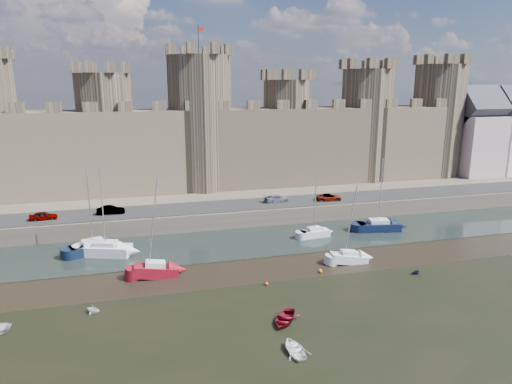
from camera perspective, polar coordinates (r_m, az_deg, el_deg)
ground at (r=39.75m, az=1.00°, el=-18.22°), size 160.00×160.00×0.00m
water_channel at (r=60.97m, az=-5.21°, el=-6.61°), size 160.00×12.00×0.08m
quay at (r=95.05m, az=-8.93°, el=1.33°), size 160.00×60.00×2.50m
road at (r=69.64m, az=-6.66°, el=-1.93°), size 160.00×7.00×0.10m
castle at (r=81.53m, az=-8.73°, el=6.78°), size 108.50×11.00×29.00m
car_0 at (r=69.28m, az=-25.04°, el=-2.73°), size 3.68×1.69×1.22m
car_1 at (r=68.74m, az=-17.70°, el=-2.18°), size 3.90×1.43×1.28m
car_2 at (r=72.37m, az=2.61°, el=-0.82°), size 4.21×2.14×1.17m
car_3 at (r=74.06m, az=9.12°, el=-0.66°), size 4.35×2.49×1.14m
sailboat_0 at (r=59.89m, az=-18.26°, el=-6.79°), size 6.53×4.26×11.38m
sailboat_1 at (r=61.12m, az=-19.69°, el=-6.50°), size 6.04×4.02×11.28m
sailboat_2 at (r=64.02m, az=7.33°, el=-5.01°), size 4.28×2.01×8.94m
sailboat_3 at (r=68.54m, az=15.07°, el=-4.07°), size 6.37×3.38×10.61m
sailboat_4 at (r=52.28m, az=-12.44°, el=-9.47°), size 4.85×1.94×11.27m
sailboat_5 at (r=55.98m, az=11.54°, el=-7.98°), size 4.49×1.97×9.48m
dinghy_2 at (r=38.34m, az=4.91°, el=-19.08°), size 2.26×2.94×0.57m
dinghy_3 at (r=46.27m, az=-19.67°, el=-13.68°), size 1.95×1.91×0.78m
dinghy_4 at (r=42.30m, az=3.57°, el=-15.60°), size 3.93×4.14×0.70m
dinghy_7 at (r=54.93m, az=19.39°, el=-9.35°), size 1.44×1.33×0.63m
buoy_1 at (r=49.25m, az=1.33°, el=-11.40°), size 0.38×0.38×0.38m
buoy_3 at (r=52.77m, az=8.04°, el=-9.74°), size 0.45×0.45×0.45m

